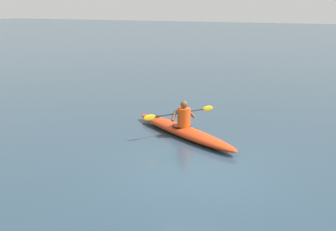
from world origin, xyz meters
name	(u,v)px	position (x,y,z in m)	size (l,w,h in m)	color
ground_plane	(200,173)	(0.00, 0.00, 0.00)	(160.00, 160.00, 0.00)	#233847
kayak	(183,131)	(1.55, -2.61, 0.15)	(4.31, 2.95, 0.30)	red
kayaker	(184,115)	(1.52, -2.59, 0.62)	(1.31, 2.12, 0.75)	#E04C14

